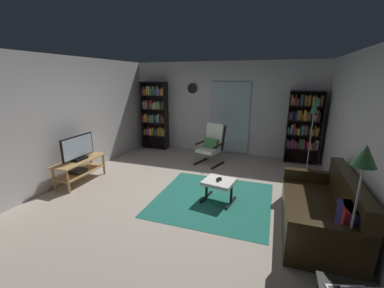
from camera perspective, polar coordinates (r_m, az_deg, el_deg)
ground_plane at (r=4.85m, az=-0.68°, el=-11.31°), size 7.02×7.02×0.00m
wall_back at (r=7.18m, az=7.21°, el=8.21°), size 5.60×0.06×2.60m
wall_left at (r=5.90m, az=-26.36°, el=5.22°), size 0.06×6.00×2.60m
wall_right at (r=4.35m, az=35.04°, el=0.93°), size 0.06×6.00×2.60m
glass_door_panel at (r=7.11m, az=8.74°, el=6.05°), size 1.10×0.01×2.00m
area_rug at (r=4.64m, az=4.86°, el=-12.61°), size 2.06×2.02×0.01m
tv_stand at (r=5.72m, az=-24.61°, el=-4.99°), size 0.45×1.14×0.49m
television at (r=5.61m, az=-24.97°, el=-1.02°), size 0.20×0.84×0.52m
bookshelf_near_tv at (r=7.67m, az=-8.65°, el=7.08°), size 0.79×0.30×2.04m
bookshelf_near_sofa at (r=6.87m, az=24.56°, el=4.15°), size 0.81×0.30×1.85m
leather_sofa at (r=4.09m, az=28.06°, el=-13.84°), size 0.90×1.87×0.86m
lounge_armchair at (r=6.30m, az=4.60°, el=0.20°), size 0.73×0.78×1.02m
ottoman at (r=4.45m, az=6.26°, el=-9.21°), size 0.59×0.56×0.40m
tv_remote at (r=4.41m, az=5.97°, el=-8.34°), size 0.08×0.15×0.02m
cell_phone at (r=4.46m, az=6.49°, el=-8.09°), size 0.10×0.15×0.01m
floor_lamp_by_sofa at (r=3.00m, az=34.93°, el=-4.75°), size 0.23×0.23×1.54m
floor_lamp_by_shelf at (r=6.32m, az=26.40°, el=6.07°), size 0.22×0.22×1.66m
wall_clock at (r=7.31m, az=0.05°, el=12.78°), size 0.29×0.03×0.29m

